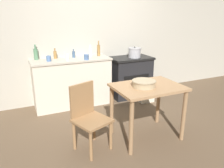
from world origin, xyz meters
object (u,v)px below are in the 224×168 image
mixing_bowl_large (144,83)px  cup_right (86,57)px  bottle_far_left (91,52)px  bottle_center (55,55)px  cup_mid_right (49,59)px  cup_center_right (67,57)px  stove (130,77)px  bottle_left (36,54)px  bottle_mid_left (74,54)px  chair (88,116)px  work_table (148,95)px  stock_pot (135,53)px  flour_sack (146,94)px  bottle_center_left (99,50)px

mixing_bowl_large → cup_right: (-0.34, 1.37, 0.13)m
bottle_far_left → cup_right: bottle_far_left is taller
bottle_center → cup_mid_right: (-0.15, -0.20, -0.02)m
bottle_center → cup_center_right: bearing=-51.7°
stove → bottle_far_left: 1.00m
bottle_left → bottle_mid_left: size_ratio=1.68×
cup_right → cup_center_right: bearing=156.9°
chair → cup_mid_right: 1.53m
bottle_center → work_table: bearing=-62.4°
work_table → chair: bearing=174.6°
stove → cup_right: 1.14m
mixing_bowl_large → bottle_left: 2.10m
stove → cup_right: cup_right is taller
stock_pot → bottle_mid_left: size_ratio=1.60×
mixing_bowl_large → cup_center_right: bearing=113.3°
stock_pot → cup_center_right: 1.36m
stock_pot → cup_center_right: stock_pot is taller
bottle_far_left → cup_right: 0.34m
flour_sack → stock_pot: size_ratio=1.23×
stove → bottle_far_left: bearing=172.0°
work_table → cup_right: (-0.41, 1.36, 0.31)m
bottle_center → cup_right: bearing=-35.8°
chair → mixing_bowl_large: chair is taller
flour_sack → bottle_center: (-1.60, 0.61, 0.81)m
bottle_center → stock_pot: bearing=-8.8°
bottle_left → chair: bearing=-76.4°
stock_pot → cup_right: stock_pot is taller
bottle_center → bottle_far_left: bearing=-4.9°
bottle_left → cup_right: 0.90m
stove → bottle_center: 1.59m
stove → bottle_left: bottle_left is taller
bottle_far_left → bottle_left: bottle_left is taller
bottle_center → chair: bearing=-87.5°
work_table → stock_pot: stock_pot is taller
chair → bottle_mid_left: bottle_mid_left is taller
bottle_far_left → chair: bearing=-110.6°
work_table → bottle_center: bottle_center is taller
bottle_mid_left → cup_center_right: size_ratio=1.58×
stock_pot → mixing_bowl_large: (-0.71, -1.48, -0.12)m
flour_sack → cup_mid_right: size_ratio=3.32×
chair → flour_sack: size_ratio=2.71×
stock_pot → bottle_left: 1.88m
stove → bottle_center_left: (-0.66, 0.09, 0.59)m
bottle_left → cup_mid_right: 0.29m
stove → stock_pot: (0.05, -0.07, 0.51)m
work_table → cup_mid_right: (-1.04, 1.51, 0.31)m
cup_right → bottle_mid_left: bearing=117.0°
bottle_center → cup_mid_right: size_ratio=1.97×
mixing_bowl_large → cup_center_right: size_ratio=3.13×
cup_mid_right → bottle_left: bearing=129.0°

